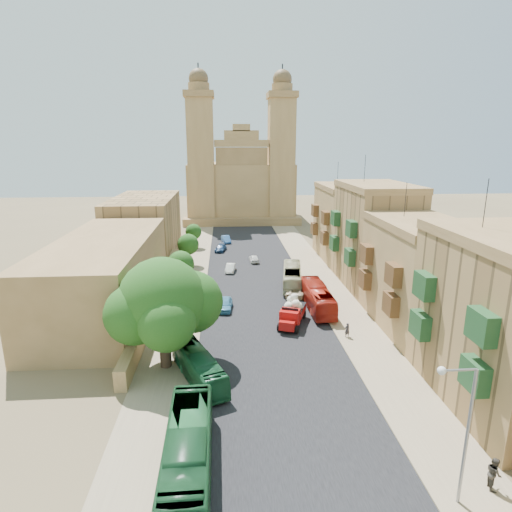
{
  "coord_description": "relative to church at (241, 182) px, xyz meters",
  "views": [
    {
      "loc": [
        -4.13,
        -30.19,
        18.83
      ],
      "look_at": [
        0.0,
        26.0,
        4.0
      ],
      "focal_mm": 30.0,
      "sensor_mm": 36.0,
      "label": 1
    }
  ],
  "objects": [
    {
      "name": "street_tree_c",
      "position": [
        -10.0,
        -42.61,
        -6.07
      ],
      "size": [
        3.35,
        3.35,
        5.15
      ],
      "color": "#3A281D",
      "rests_on": "ground"
    },
    {
      "name": "car_blue_b",
      "position": [
        -4.0,
        -26.46,
        -8.87
      ],
      "size": [
        2.05,
        4.13,
        1.3
      ],
      "primitive_type": "imported",
      "rotation": [
        0.0,
        0.0,
        0.18
      ],
      "color": "#366AAE",
      "rests_on": "ground"
    },
    {
      "name": "sidewalk_east",
      "position": [
        9.5,
        -48.61,
        -9.51
      ],
      "size": [
        5.0,
        140.0,
        0.01
      ],
      "primitive_type": "cube",
      "color": "#89765A",
      "rests_on": "ground"
    },
    {
      "name": "street_tree_a",
      "position": [
        -10.0,
        -66.61,
        -6.57
      ],
      "size": [
        2.87,
        2.87,
        4.42
      ],
      "color": "#3A281D",
      "rests_on": "ground"
    },
    {
      "name": "olive_pickup",
      "position": [
        6.5,
        -58.4,
        -8.62
      ],
      "size": [
        2.1,
        4.47,
        1.83
      ],
      "color": "#3B491B",
      "rests_on": "ground"
    },
    {
      "name": "bus_green_north",
      "position": [
        -6.5,
        -77.1,
        -8.31
      ],
      "size": [
        5.2,
        8.77,
        2.41
      ],
      "primitive_type": "imported",
      "rotation": [
        0.0,
        0.0,
        0.39
      ],
      "color": "#18502C",
      "rests_on": "ground"
    },
    {
      "name": "west_building_low",
      "position": [
        -18.0,
        -60.61,
        -5.32
      ],
      "size": [
        10.0,
        28.0,
        8.4
      ],
      "primitive_type": "cube",
      "color": "olive",
      "rests_on": "ground"
    },
    {
      "name": "red_truck",
      "position": [
        2.86,
        -66.55,
        -8.1
      ],
      "size": [
        3.81,
        5.8,
        3.21
      ],
      "color": "#A90F0D",
      "rests_on": "ground"
    },
    {
      "name": "bus_green_south",
      "position": [
        -6.5,
        -87.66,
        -7.98
      ],
      "size": [
        2.74,
        11.08,
        3.08
      ],
      "primitive_type": "imported",
      "rotation": [
        0.0,
        0.0,
        0.01
      ],
      "color": "#194D28",
      "rests_on": "ground"
    },
    {
      "name": "townhouse_a",
      "position": [
        15.95,
        -81.61,
        -3.11
      ],
      "size": [
        9.0,
        14.0,
        16.4
      ],
      "color": "#9C7647",
      "rests_on": "ground"
    },
    {
      "name": "road_surface",
      "position": [
        0.0,
        -48.61,
        -9.51
      ],
      "size": [
        14.0,
        140.0,
        0.01
      ],
      "primitive_type": "cube",
      "color": "black",
      "rests_on": "ground"
    },
    {
      "name": "sidewalk_west",
      "position": [
        -9.5,
        -48.61,
        -9.51
      ],
      "size": [
        5.0,
        140.0,
        0.01
      ],
      "primitive_type": "cube",
      "color": "#89765A",
      "rests_on": "ground"
    },
    {
      "name": "church",
      "position": [
        0.0,
        0.0,
        0.0
      ],
      "size": [
        28.0,
        22.5,
        36.3
      ],
      "color": "olive",
      "rests_on": "ground"
    },
    {
      "name": "car_white_a",
      "position": [
        -3.45,
        -46.51,
        -8.92
      ],
      "size": [
        1.72,
        3.72,
        1.18
      ],
      "primitive_type": "imported",
      "rotation": [
        0.0,
        0.0,
        -0.13
      ],
      "color": "white",
      "rests_on": "ground"
    },
    {
      "name": "car_blue_a",
      "position": [
        -4.29,
        -61.86,
        -8.85
      ],
      "size": [
        1.9,
        4.03,
        1.33
      ],
      "primitive_type": "imported",
      "rotation": [
        0.0,
        0.0,
        -0.08
      ],
      "color": "teal",
      "rests_on": "ground"
    },
    {
      "name": "bus_red_east",
      "position": [
        6.5,
        -62.33,
        -8.11
      ],
      "size": [
        2.39,
        10.07,
        2.8
      ],
      "primitive_type": "imported",
      "rotation": [
        0.0,
        0.0,
        3.15
      ],
      "color": "#A52013",
      "rests_on": "ground"
    },
    {
      "name": "townhouse_b",
      "position": [
        15.95,
        -67.61,
        -3.86
      ],
      "size": [
        9.0,
        14.0,
        14.9
      ],
      "color": "olive",
      "rests_on": "ground"
    },
    {
      "name": "townhouse_d",
      "position": [
        15.95,
        -39.61,
        -3.36
      ],
      "size": [
        9.0,
        14.0,
        15.9
      ],
      "color": "olive",
      "rests_on": "ground"
    },
    {
      "name": "pedestrian_a",
      "position": [
        7.89,
        -70.05,
        -8.77
      ],
      "size": [
        0.62,
        0.48,
        1.49
      ],
      "primitive_type": "imported",
      "rotation": [
        0.0,
        0.0,
        3.4
      ],
      "color": "#28252A",
      "rests_on": "ground"
    },
    {
      "name": "ficus_tree",
      "position": [
        -9.41,
        -74.61,
        -3.74
      ],
      "size": [
        9.78,
        8.99,
        9.78
      ],
      "color": "#3A281D",
      "rests_on": "ground"
    },
    {
      "name": "bus_cream_east",
      "position": [
        4.82,
        -53.92,
        -8.13
      ],
      "size": [
        3.79,
        10.16,
        2.76
      ],
      "primitive_type": "imported",
      "rotation": [
        0.0,
        0.0,
        2.99
      ],
      "color": "#C3BC8F",
      "rests_on": "ground"
    },
    {
      "name": "car_dkblue",
      "position": [
        -5.0,
        -33.57,
        -8.94
      ],
      "size": [
        2.42,
        4.2,
        1.14
      ],
      "primitive_type": "imported",
      "rotation": [
        0.0,
        0.0,
        -0.22
      ],
      "color": "navy",
      "rests_on": "ground"
    },
    {
      "name": "car_cream",
      "position": [
        5.0,
        -57.81,
        -8.83
      ],
      "size": [
        4.02,
        5.46,
        1.38
      ],
      "primitive_type": "imported",
      "rotation": [
        0.0,
        0.0,
        2.75
      ],
      "color": "tan",
      "rests_on": "ground"
    },
    {
      "name": "pedestrian_b",
      "position": [
        10.65,
        -89.8,
        -8.55
      ],
      "size": [
        0.92,
        1.07,
        1.93
      ],
      "primitive_type": "imported",
      "rotation": [
        0.0,
        0.0,
        1.35
      ],
      "color": "#35312A",
      "rests_on": "ground"
    },
    {
      "name": "townhouse_c",
      "position": [
        15.95,
        -53.61,
        -2.61
      ],
      "size": [
        9.0,
        14.0,
        17.4
      ],
      "color": "#9C7647",
      "rests_on": "ground"
    },
    {
      "name": "street_tree_d",
      "position": [
        -10.0,
        -30.61,
        -6.49
      ],
      "size": [
        2.94,
        2.94,
        4.52
      ],
      "color": "#3A281D",
      "rests_on": "ground"
    },
    {
      "name": "street_tree_b",
      "position": [
        -10.0,
        -54.61,
        -5.91
      ],
      "size": [
        3.5,
        3.5,
        5.39
      ],
      "color": "#3A281D",
      "rests_on": "ground"
    },
    {
      "name": "pedestrian_c",
      "position": [
        7.76,
        -64.53,
        -8.71
      ],
      "size": [
        0.61,
        1.01,
        1.62
      ],
      "primitive_type": "imported",
      "rotation": [
        0.0,
        0.0,
        4.95
      ],
      "color": "#2D2E32",
      "rests_on": "ground"
    },
    {
      "name": "kerb_west",
      "position": [
        -7.0,
        -48.61,
        -9.46
      ],
      "size": [
        0.25,
        140.0,
        0.12
      ],
      "primitive_type": "cube",
      "color": "#89765A",
      "rests_on": "ground"
    },
    {
      "name": "car_white_b",
      "position": [
        0.5,
        -41.28,
        -8.93
      ],
      "size": [
        1.63,
        3.52,
        1.17
      ],
      "primitive_type": "imported",
      "rotation": [
        0.0,
        0.0,
        3.21
      ],
      "color": "white",
      "rests_on": "ground"
    },
    {
      "name": "west_building_mid",
      "position": [
        -18.0,
        -34.61,
        -4.52
      ],
      "size": [
        10.0,
        22.0,
        10.0
      ],
      "primitive_type": "cube",
      "color": "#9C7647",
      "rests_on": "ground"
    },
    {
      "name": "ground",
      "position": [
        0.0,
        -78.61,
        -9.52
      ],
      "size": [
        260.0,
        260.0,
        0.0
      ],
      "primitive_type": "plane",
      "color": "brown"
    },
    {
      "name": "kerb_east",
      "position": [
        7.0,
        -48.61,
        -9.46
      ],
      "size": [
        0.25,
        140.0,
        0.12
      ],
      "primitive_type": "cube",
      "color": "#89765A",
      "rests_on": "ground"
    },
    {
      "name": "streetlamp",
      "position": [
        7.72,
        -90.61,
        -4.31
      ],
      "size": [
        2.11,
        0.44,
        8.22
      ],
      "color": "gray",
      "rests_on": "ground"
    },
    {
      "name": "west_wall",
      "position": [
        -12.5,
        -58.61,
        -8.62
      ],
      "size": [
        1.0,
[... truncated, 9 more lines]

